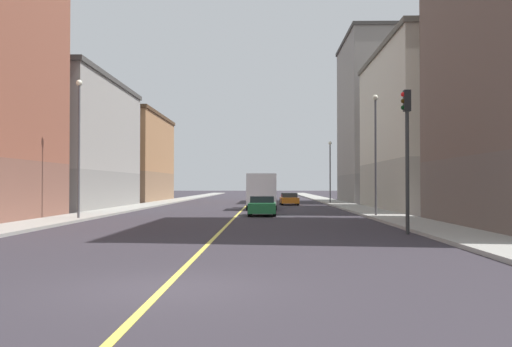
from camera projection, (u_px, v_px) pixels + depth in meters
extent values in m
plane|color=#322D34|center=(165.00, 288.00, 11.71)|extent=(400.00, 400.00, 0.00)
cube|color=#9E9B93|center=(342.00, 204.00, 60.51)|extent=(2.86, 168.00, 0.15)
cube|color=#9E9B93|center=(154.00, 204.00, 60.88)|extent=(2.86, 168.00, 0.15)
cube|color=#E5D14C|center=(247.00, 205.00, 60.70)|extent=(0.16, 154.00, 0.01)
cube|color=#9D9688|center=(438.00, 186.00, 47.85)|extent=(9.72, 19.07, 3.97)
cube|color=#BCB29E|center=(437.00, 108.00, 47.98)|extent=(9.72, 19.07, 8.91)
cube|color=#545047|center=(437.00, 52.00, 48.07)|extent=(10.02, 19.37, 0.40)
cube|color=slate|center=(386.00, 189.00, 68.42)|extent=(9.72, 15.16, 3.27)
cube|color=gray|center=(386.00, 108.00, 68.61)|extent=(9.72, 15.16, 15.65)
cube|color=#3B3937|center=(386.00, 41.00, 68.77)|extent=(10.02, 15.46, 0.40)
cube|color=gray|center=(61.00, 190.00, 51.20)|extent=(9.72, 19.60, 3.24)
cube|color=#9E9993|center=(61.00, 128.00, 51.30)|extent=(9.72, 19.60, 7.72)
cube|color=#474442|center=(61.00, 82.00, 51.39)|extent=(10.02, 19.90, 0.40)
cube|color=#8F6B4F|center=(123.00, 187.00, 73.48)|extent=(9.72, 19.56, 3.63)
cube|color=#A8754C|center=(123.00, 145.00, 73.58)|extent=(9.72, 19.56, 6.94)
cube|color=#4B3422|center=(123.00, 116.00, 73.66)|extent=(10.02, 19.86, 0.40)
cylinder|color=#2D2D2D|center=(407.00, 173.00, 24.53)|extent=(0.16, 0.16, 5.18)
cube|color=black|center=(407.00, 101.00, 24.59)|extent=(0.28, 0.32, 0.90)
sphere|color=red|center=(403.00, 94.00, 24.60)|extent=(0.20, 0.20, 0.20)
sphere|color=#352204|center=(403.00, 101.00, 24.59)|extent=(0.20, 0.20, 0.20)
sphere|color=black|center=(403.00, 108.00, 24.59)|extent=(0.20, 0.20, 0.20)
cylinder|color=#4C4C51|center=(376.00, 157.00, 37.04)|extent=(0.14, 0.14, 7.35)
sphere|color=#EAEACC|center=(375.00, 98.00, 37.12)|extent=(0.36, 0.36, 0.36)
cylinder|color=#4C4C51|center=(79.00, 151.00, 34.15)|extent=(0.14, 0.14, 7.78)
sphere|color=#EAEACC|center=(79.00, 83.00, 34.23)|extent=(0.36, 0.36, 0.36)
cylinder|color=#4C4C51|center=(330.00, 173.00, 63.74)|extent=(0.14, 0.14, 6.38)
sphere|color=#EAEACC|center=(330.00, 143.00, 63.80)|extent=(0.36, 0.36, 0.36)
cube|color=orange|center=(289.00, 200.00, 60.46)|extent=(1.90, 4.56, 0.57)
cube|color=black|center=(289.00, 195.00, 60.36)|extent=(1.62, 2.09, 0.47)
cylinder|color=black|center=(281.00, 201.00, 61.85)|extent=(0.24, 0.65, 0.64)
cylinder|color=black|center=(296.00, 201.00, 61.86)|extent=(0.24, 0.65, 0.64)
cylinder|color=black|center=(282.00, 202.00, 59.05)|extent=(0.24, 0.65, 0.64)
cylinder|color=black|center=(298.00, 202.00, 59.07)|extent=(0.24, 0.65, 0.64)
cube|color=red|center=(265.00, 197.00, 75.22)|extent=(2.05, 4.14, 0.65)
cube|color=black|center=(265.00, 192.00, 75.31)|extent=(1.74, 2.00, 0.48)
cylinder|color=black|center=(259.00, 198.00, 76.52)|extent=(0.24, 0.65, 0.64)
cylinder|color=black|center=(272.00, 198.00, 76.42)|extent=(0.24, 0.65, 0.64)
cylinder|color=black|center=(258.00, 199.00, 74.00)|extent=(0.24, 0.65, 0.64)
cylinder|color=black|center=(272.00, 199.00, 73.90)|extent=(0.24, 0.65, 0.64)
cube|color=#1E6B38|center=(262.00, 208.00, 39.24)|extent=(1.83, 4.16, 0.67)
cube|color=black|center=(262.00, 199.00, 39.41)|extent=(1.60, 2.09, 0.43)
cylinder|color=black|center=(251.00, 210.00, 40.55)|extent=(0.22, 0.64, 0.64)
cylinder|color=black|center=(274.00, 210.00, 40.50)|extent=(0.22, 0.64, 0.64)
cylinder|color=black|center=(249.00, 212.00, 37.98)|extent=(0.22, 0.64, 0.64)
cylinder|color=black|center=(274.00, 212.00, 37.93)|extent=(0.22, 0.64, 0.64)
cube|color=beige|center=(262.00, 193.00, 52.67)|extent=(2.40, 2.13, 2.00)
cube|color=silver|center=(262.00, 189.00, 48.65)|extent=(2.40, 5.02, 2.55)
cylinder|color=black|center=(250.00, 203.00, 52.30)|extent=(0.30, 0.90, 0.90)
cylinder|color=black|center=(274.00, 203.00, 52.25)|extent=(0.30, 0.90, 0.90)
cylinder|color=black|center=(248.00, 205.00, 47.58)|extent=(0.30, 0.90, 0.90)
cylinder|color=black|center=(275.00, 205.00, 47.54)|extent=(0.30, 0.90, 0.90)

